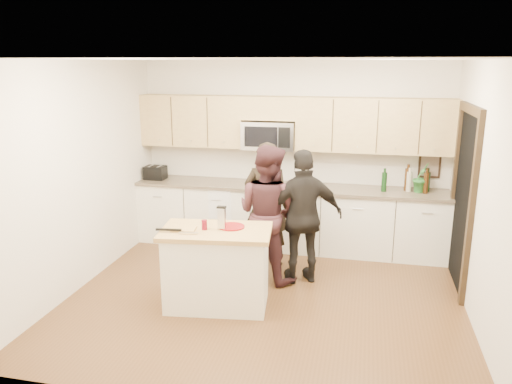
% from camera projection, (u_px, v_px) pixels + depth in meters
% --- Properties ---
extents(floor, '(4.50, 4.50, 0.00)m').
position_uv_depth(floor, '(265.00, 297.00, 5.85)').
color(floor, '#56371D').
rests_on(floor, ground).
extents(room_shell, '(4.52, 4.02, 2.71)m').
position_uv_depth(room_shell, '(265.00, 152.00, 5.41)').
color(room_shell, beige).
rests_on(room_shell, ground).
extents(back_cabinetry, '(4.50, 0.66, 0.94)m').
position_uv_depth(back_cabinetry, '(288.00, 217.00, 7.33)').
color(back_cabinetry, silver).
rests_on(back_cabinetry, ground).
extents(upper_cabinetry, '(4.50, 0.33, 0.75)m').
position_uv_depth(upper_cabinetry, '(293.00, 122.00, 7.11)').
color(upper_cabinetry, tan).
rests_on(upper_cabinetry, ground).
extents(microwave, '(0.76, 0.41, 0.40)m').
position_uv_depth(microwave, '(269.00, 135.00, 7.20)').
color(microwave, silver).
rests_on(microwave, ground).
extents(doorway, '(0.06, 1.25, 2.20)m').
position_uv_depth(doorway, '(464.00, 193.00, 5.94)').
color(doorway, black).
rests_on(doorway, ground).
extents(framed_picture, '(0.30, 0.03, 0.38)m').
position_uv_depth(framed_picture, '(430.00, 164.00, 6.99)').
color(framed_picture, black).
rests_on(framed_picture, ground).
extents(dish_towel, '(0.34, 0.60, 0.48)m').
position_uv_depth(dish_towel, '(222.00, 195.00, 7.26)').
color(dish_towel, white).
rests_on(dish_towel, ground).
extents(island, '(1.28, 0.84, 0.90)m').
position_uv_depth(island, '(217.00, 267.00, 5.56)').
color(island, silver).
rests_on(island, ground).
extents(red_plate, '(0.29, 0.29, 0.02)m').
position_uv_depth(red_plate, '(232.00, 227.00, 5.51)').
color(red_plate, maroon).
rests_on(red_plate, island).
extents(box_grater, '(0.10, 0.06, 0.25)m').
position_uv_depth(box_grater, '(222.00, 217.00, 5.41)').
color(box_grater, silver).
rests_on(box_grater, red_plate).
extents(drink_glass, '(0.06, 0.06, 0.11)m').
position_uv_depth(drink_glass, '(204.00, 225.00, 5.43)').
color(drink_glass, maroon).
rests_on(drink_glass, island).
extents(cutting_board, '(0.28, 0.23, 0.02)m').
position_uv_depth(cutting_board, '(184.00, 229.00, 5.43)').
color(cutting_board, tan).
rests_on(cutting_board, island).
extents(tongs, '(0.28, 0.06, 0.02)m').
position_uv_depth(tongs, '(169.00, 230.00, 5.35)').
color(tongs, black).
rests_on(tongs, cutting_board).
extents(knife, '(0.21, 0.05, 0.01)m').
position_uv_depth(knife, '(189.00, 233.00, 5.28)').
color(knife, silver).
rests_on(knife, cutting_board).
extents(toaster, '(0.31, 0.23, 0.20)m').
position_uv_depth(toaster, '(155.00, 173.00, 7.59)').
color(toaster, black).
rests_on(toaster, back_cabinetry).
extents(bottle_cluster, '(0.65, 0.21, 0.37)m').
position_uv_depth(bottle_cluster, '(411.00, 179.00, 6.85)').
color(bottle_cluster, black).
rests_on(bottle_cluster, back_cabinetry).
extents(orchid, '(0.29, 0.29, 0.41)m').
position_uv_depth(orchid, '(421.00, 177.00, 6.80)').
color(orchid, '#307830').
rests_on(orchid, back_cabinetry).
extents(woman_left, '(0.62, 0.42, 1.68)m').
position_uv_depth(woman_left, '(267.00, 205.00, 6.60)').
color(woman_left, black).
rests_on(woman_left, ground).
extents(woman_center, '(1.02, 0.93, 1.72)m').
position_uv_depth(woman_center, '(268.00, 213.00, 6.18)').
color(woman_center, '#341A1C').
rests_on(woman_center, ground).
extents(woman_right, '(1.06, 0.76, 1.67)m').
position_uv_depth(woman_right, '(304.00, 217.00, 6.09)').
color(woman_right, black).
rests_on(woman_right, ground).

